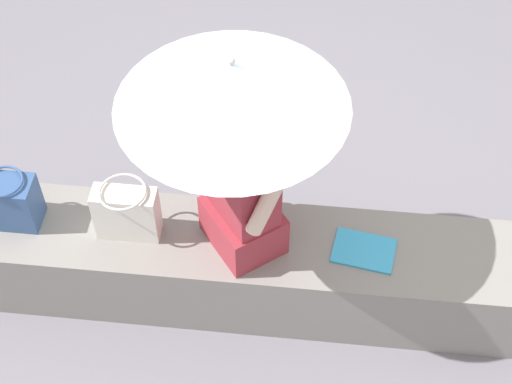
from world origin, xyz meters
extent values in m
plane|color=slate|center=(0.00, 0.00, 0.00)|extent=(14.00, 14.00, 0.00)
cube|color=gray|center=(0.00, 0.00, 0.22)|extent=(3.00, 0.48, 0.45)
cube|color=#992D38|center=(0.12, 0.00, 0.56)|extent=(0.43, 0.44, 0.22)
cube|color=#992D38|center=(0.12, 0.00, 0.91)|extent=(0.35, 0.38, 0.48)
sphere|color=beige|center=(0.12, 0.00, 1.25)|extent=(0.20, 0.20, 0.20)
cylinder|color=beige|center=(-0.01, 0.16, 0.93)|extent=(0.20, 0.18, 0.32)
cylinder|color=beige|center=(0.24, -0.16, 0.93)|extent=(0.20, 0.18, 0.32)
cylinder|color=#B7B7BC|center=(0.15, 0.00, 0.98)|extent=(0.02, 0.02, 1.06)
cone|color=silver|center=(0.15, 0.00, 1.40)|extent=(0.92, 0.92, 0.21)
sphere|color=#B7B7BC|center=(0.15, 0.00, 1.52)|extent=(0.03, 0.03, 0.03)
cube|color=#335184|center=(1.20, -0.01, 0.58)|extent=(0.25, 0.16, 0.26)
torus|color=#335184|center=(1.20, -0.01, 0.72)|extent=(0.19, 0.19, 0.01)
cube|color=silver|center=(0.65, 0.01, 0.59)|extent=(0.29, 0.12, 0.27)
torus|color=silver|center=(0.65, 0.01, 0.74)|extent=(0.22, 0.22, 0.01)
cube|color=#339ED1|center=(-0.44, 0.01, 0.45)|extent=(0.31, 0.24, 0.01)
camera|label=1|loc=(-0.17, 2.14, 3.36)|focal=54.63mm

